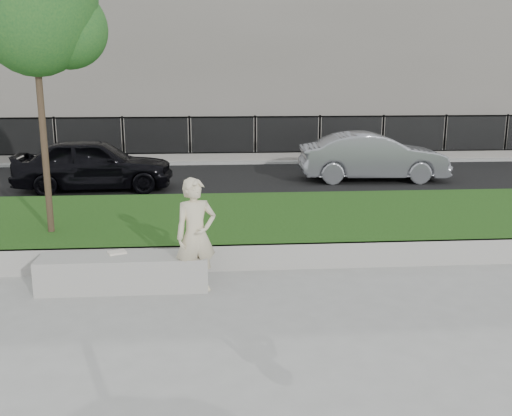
{
  "coord_description": "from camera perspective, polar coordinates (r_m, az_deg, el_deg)",
  "views": [
    {
      "loc": [
        0.11,
        -7.22,
        2.88
      ],
      "look_at": [
        0.77,
        1.2,
        0.93
      ],
      "focal_mm": 40.0,
      "sensor_mm": 36.0,
      "label": 1
    }
  ],
  "objects": [
    {
      "name": "grass_kerb",
      "position": [
        8.68,
        -5.02,
        -5.06
      ],
      "size": [
        34.0,
        0.08,
        0.4
      ],
      "primitive_type": "cube",
      "color": "gray",
      "rests_on": "ground"
    },
    {
      "name": "book",
      "position": [
        8.22,
        -13.73,
        -4.33
      ],
      "size": [
        0.29,
        0.25,
        0.03
      ],
      "primitive_type": "cube",
      "rotation": [
        0.0,
        0.0,
        0.4
      ],
      "color": "silver",
      "rests_on": "stone_bench"
    },
    {
      "name": "far_pavement",
      "position": [
        20.41,
        -4.79,
        5.0
      ],
      "size": [
        34.0,
        3.0,
        0.12
      ],
      "primitive_type": "cube",
      "color": "gray",
      "rests_on": "ground"
    },
    {
      "name": "car_silver",
      "position": [
        16.27,
        11.61,
        5.04
      ],
      "size": [
        4.1,
        1.58,
        1.33
      ],
      "primitive_type": "imported",
      "rotation": [
        0.0,
        0.0,
        1.53
      ],
      "color": "gray",
      "rests_on": "street"
    },
    {
      "name": "car_dark",
      "position": [
        15.11,
        -15.88,
        4.24
      ],
      "size": [
        4.01,
        1.76,
        1.34
      ],
      "primitive_type": "imported",
      "rotation": [
        0.0,
        0.0,
        1.61
      ],
      "color": "black",
      "rests_on": "street"
    },
    {
      "name": "grass_bank",
      "position": [
        10.56,
        -4.95,
        -1.77
      ],
      "size": [
        34.0,
        4.0,
        0.4
      ],
      "primitive_type": "cube",
      "color": "black",
      "rests_on": "ground"
    },
    {
      "name": "iron_fence",
      "position": [
        19.36,
        -4.83,
        6.01
      ],
      "size": [
        32.0,
        0.3,
        1.5
      ],
      "color": "slate",
      "rests_on": "far_pavement"
    },
    {
      "name": "ground",
      "position": [
        7.77,
        -5.04,
        -8.83
      ],
      "size": [
        90.0,
        90.0,
        0.0
      ],
      "primitive_type": "plane",
      "color": "gray",
      "rests_on": "ground"
    },
    {
      "name": "stone_bench",
      "position": [
        8.16,
        -13.04,
        -6.28
      ],
      "size": [
        2.32,
        0.58,
        0.47
      ],
      "primitive_type": "cube",
      "color": "gray",
      "rests_on": "ground"
    },
    {
      "name": "building_facade",
      "position": [
        27.3,
        -4.95,
        17.4
      ],
      "size": [
        34.0,
        10.0,
        10.0
      ],
      "primitive_type": "cube",
      "color": "slate",
      "rests_on": "ground"
    },
    {
      "name": "man",
      "position": [
        7.76,
        -6.04,
        -2.75
      ],
      "size": [
        0.67,
        0.55,
        1.57
      ],
      "primitive_type": "imported",
      "rotation": [
        0.0,
        0.0,
        0.35
      ],
      "color": "beige",
      "rests_on": "ground"
    },
    {
      "name": "street",
      "position": [
        15.98,
        -4.83,
        2.63
      ],
      "size": [
        34.0,
        7.0,
        0.04
      ],
      "primitive_type": "cube",
      "color": "black",
      "rests_on": "ground"
    }
  ]
}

